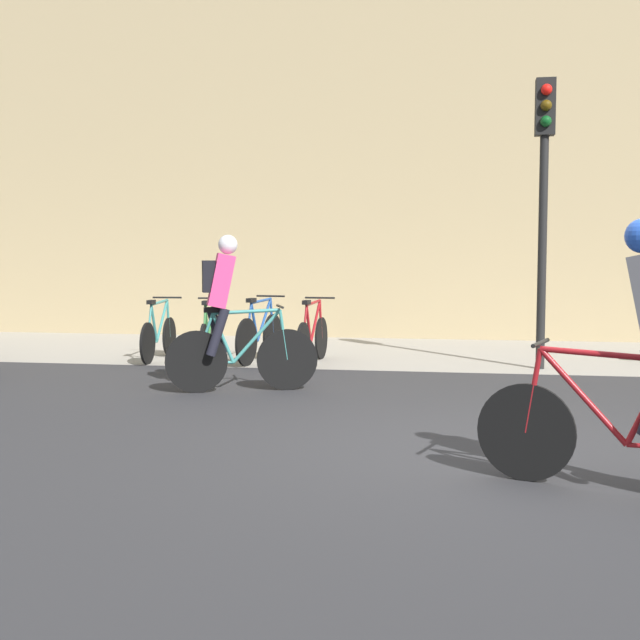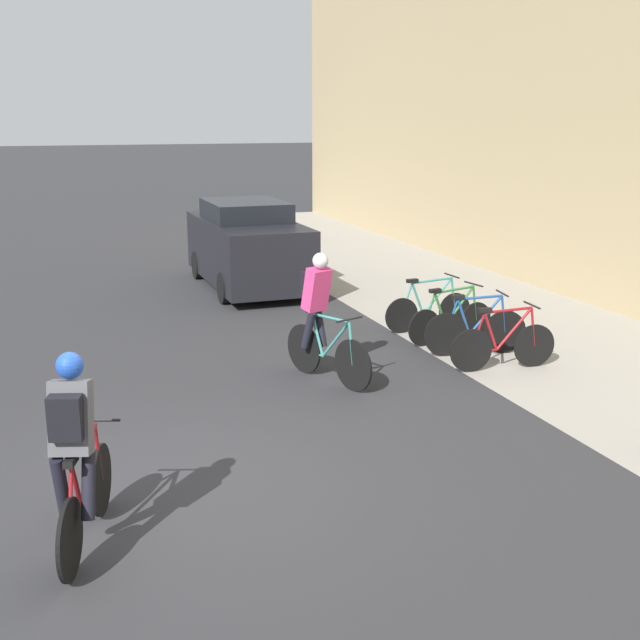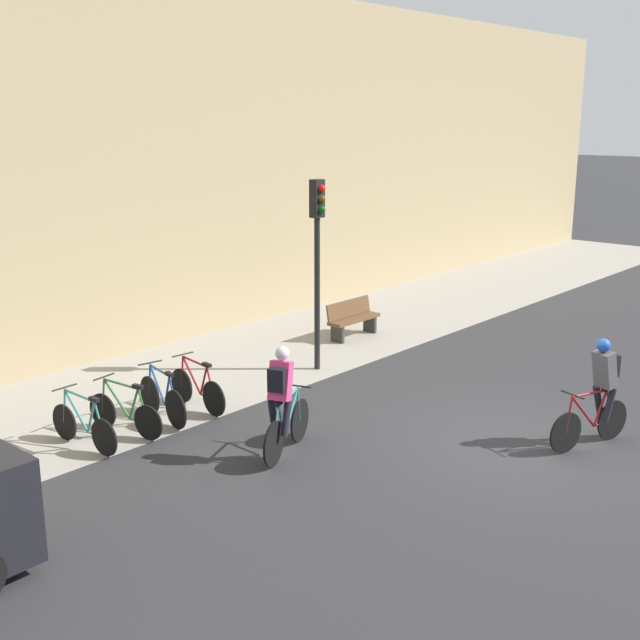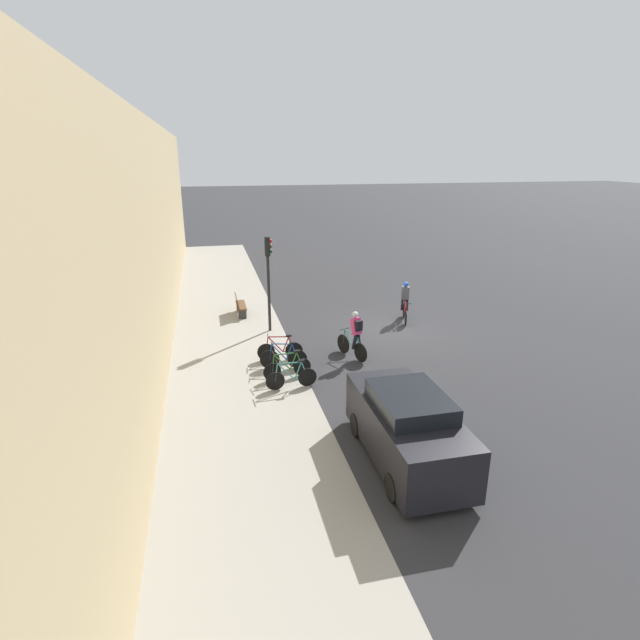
{
  "view_description": "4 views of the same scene",
  "coord_description": "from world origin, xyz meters",
  "px_view_note": "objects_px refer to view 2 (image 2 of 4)",
  "views": [
    {
      "loc": [
        -0.28,
        -6.33,
        1.52
      ],
      "look_at": [
        -1.94,
        3.39,
        0.77
      ],
      "focal_mm": 45.0,
      "sensor_mm": 36.0,
      "label": 1
    },
    {
      "loc": [
        7.29,
        -1.15,
        3.6
      ],
      "look_at": [
        -2.32,
        2.28,
        0.99
      ],
      "focal_mm": 45.0,
      "sensor_mm": 36.0,
      "label": 2
    },
    {
      "loc": [
        -11.2,
        -5.64,
        5.16
      ],
      "look_at": [
        -0.92,
        3.4,
        1.69
      ],
      "focal_mm": 45.0,
      "sensor_mm": 36.0,
      "label": 3
    },
    {
      "loc": [
        -18.94,
        7.49,
        7.12
      ],
      "look_at": [
        -2.41,
        3.66,
        1.43
      ],
      "focal_mm": 28.0,
      "sensor_mm": 36.0,
      "label": 4
    }
  ],
  "objects_px": {
    "parked_bike_0": "(428,309)",
    "parked_bike_2": "(475,330)",
    "cyclist_pink": "(320,313)",
    "cyclist_grey": "(76,450)",
    "parked_bike_1": "(451,319)",
    "parked_bike_3": "(503,344)",
    "parked_car": "(247,246)"
  },
  "relations": [
    {
      "from": "parked_bike_0",
      "to": "parked_bike_2",
      "type": "bearing_deg",
      "value": 0.09
    },
    {
      "from": "cyclist_pink",
      "to": "parked_bike_2",
      "type": "distance_m",
      "value": 2.71
    },
    {
      "from": "cyclist_pink",
      "to": "parked_bike_2",
      "type": "height_order",
      "value": "cyclist_pink"
    },
    {
      "from": "cyclist_grey",
      "to": "parked_bike_2",
      "type": "height_order",
      "value": "cyclist_grey"
    },
    {
      "from": "cyclist_grey",
      "to": "parked_bike_0",
      "type": "xyz_separation_m",
      "value": [
        -5.59,
        6.1,
        -0.56
      ]
    },
    {
      "from": "parked_bike_1",
      "to": "cyclist_grey",
      "type": "bearing_deg",
      "value": -51.8
    },
    {
      "from": "parked_bike_1",
      "to": "parked_bike_2",
      "type": "relative_size",
      "value": 1.01
    },
    {
      "from": "parked_bike_2",
      "to": "parked_bike_1",
      "type": "bearing_deg",
      "value": -179.81
    },
    {
      "from": "cyclist_grey",
      "to": "parked_bike_0",
      "type": "bearing_deg",
      "value": 132.49
    },
    {
      "from": "cyclist_pink",
      "to": "parked_bike_0",
      "type": "xyz_separation_m",
      "value": [
        -1.85,
        2.64,
        -0.56
      ]
    },
    {
      "from": "parked_bike_2",
      "to": "cyclist_grey",
      "type": "bearing_deg",
      "value": -56.64
    },
    {
      "from": "parked_bike_3",
      "to": "parked_car",
      "type": "relative_size",
      "value": 0.38
    },
    {
      "from": "cyclist_grey",
      "to": "parked_bike_3",
      "type": "distance_m",
      "value": 6.92
    },
    {
      "from": "parked_bike_1",
      "to": "parked_bike_2",
      "type": "xyz_separation_m",
      "value": [
        0.78,
        0.0,
        0.02
      ]
    },
    {
      "from": "parked_bike_0",
      "to": "parked_car",
      "type": "height_order",
      "value": "parked_car"
    },
    {
      "from": "parked_bike_0",
      "to": "parked_bike_2",
      "type": "distance_m",
      "value": 1.57
    },
    {
      "from": "parked_bike_1",
      "to": "parked_car",
      "type": "xyz_separation_m",
      "value": [
        -5.3,
        -2.02,
        0.52
      ]
    },
    {
      "from": "parked_bike_1",
      "to": "parked_bike_3",
      "type": "xyz_separation_m",
      "value": [
        1.57,
        0.0,
        0.01
      ]
    },
    {
      "from": "cyclist_grey",
      "to": "parked_bike_0",
      "type": "relative_size",
      "value": 1.07
    },
    {
      "from": "cyclist_grey",
      "to": "parked_bike_3",
      "type": "xyz_separation_m",
      "value": [
        -3.23,
        6.1,
        -0.55
      ]
    },
    {
      "from": "cyclist_pink",
      "to": "cyclist_grey",
      "type": "height_order",
      "value": "cyclist_pink"
    },
    {
      "from": "cyclist_pink",
      "to": "cyclist_grey",
      "type": "bearing_deg",
      "value": -42.76
    },
    {
      "from": "cyclist_grey",
      "to": "parked_car",
      "type": "xyz_separation_m",
      "value": [
        -10.1,
        4.08,
        -0.05
      ]
    },
    {
      "from": "cyclist_grey",
      "to": "parked_car",
      "type": "relative_size",
      "value": 0.41
    },
    {
      "from": "parked_bike_1",
      "to": "parked_car",
      "type": "distance_m",
      "value": 5.69
    },
    {
      "from": "parked_bike_0",
      "to": "parked_bike_1",
      "type": "distance_m",
      "value": 0.79
    },
    {
      "from": "cyclist_pink",
      "to": "cyclist_grey",
      "type": "distance_m",
      "value": 5.09
    },
    {
      "from": "cyclist_pink",
      "to": "parked_car",
      "type": "relative_size",
      "value": 0.42
    },
    {
      "from": "parked_bike_0",
      "to": "parked_car",
      "type": "distance_m",
      "value": 4.97
    },
    {
      "from": "cyclist_pink",
      "to": "parked_bike_2",
      "type": "xyz_separation_m",
      "value": [
        -0.28,
        2.64,
        -0.54
      ]
    },
    {
      "from": "parked_bike_2",
      "to": "parked_bike_0",
      "type": "bearing_deg",
      "value": -179.91
    },
    {
      "from": "parked_bike_3",
      "to": "parked_car",
      "type": "distance_m",
      "value": 7.18
    }
  ]
}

